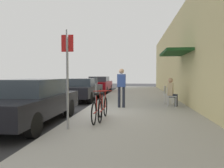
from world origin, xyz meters
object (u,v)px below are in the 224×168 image
parked_car_0 (31,101)px  seated_patron_0 (172,91)px  street_sign (67,71)px  cafe_chair_1 (167,93)px  parked_car_1 (82,89)px  parking_meter (96,90)px  cafe_chair_0 (170,95)px  parked_car_2 (99,84)px  bicycle_1 (97,109)px  pedestrian_standing (121,85)px  bicycle_0 (103,108)px

parked_car_0 → seated_patron_0: 6.10m
street_sign → cafe_chair_1: street_sign is taller
parked_car_0 → parked_car_1: parked_car_0 is taller
parked_car_0 → parking_meter: size_ratio=3.33×
cafe_chair_0 → cafe_chair_1: 0.95m
parked_car_2 → cafe_chair_0: 9.61m
parked_car_2 → parking_meter: 9.41m
bicycle_1 → cafe_chair_1: size_ratio=1.97×
seated_patron_0 → pedestrian_standing: (-2.26, -0.70, 0.30)m
street_sign → cafe_chair_0: size_ratio=2.99×
parking_meter → street_sign: size_ratio=0.51×
parking_meter → street_sign: 3.68m
bicycle_1 → cafe_chair_0: bicycle_1 is taller
parked_car_0 → pedestrian_standing: pedestrian_standing is taller
parked_car_2 → street_sign: size_ratio=1.69×
bicycle_1 → pedestrian_standing: size_ratio=1.01×
parked_car_2 → cafe_chair_0: bearing=-59.8°
bicycle_0 → cafe_chair_0: 4.19m
cafe_chair_0 → cafe_chair_1: bearing=89.9°
parking_meter → bicycle_1: size_ratio=0.77×
parked_car_1 → bicycle_1: bearing=-70.8°
bicycle_0 → cafe_chair_0: size_ratio=1.97×
street_sign → bicycle_0: street_sign is taller
street_sign → pedestrian_standing: size_ratio=1.53×
parked_car_0 → parking_meter: bearing=60.1°
bicycle_1 → parked_car_2: bearing=100.0°
seated_patron_0 → cafe_chair_1: seated_patron_0 is taller
seated_patron_0 → parked_car_1: bearing=152.9°
seated_patron_0 → cafe_chair_1: size_ratio=1.48×
parked_car_2 → pedestrian_standing: (2.63, -9.02, 0.38)m
parked_car_0 → parked_car_2: same height
pedestrian_standing → bicycle_1: bearing=-100.7°
pedestrian_standing → parked_car_1: bearing=129.4°
bicycle_0 → cafe_chair_1: size_ratio=1.97×
parked_car_1 → bicycle_0: 6.19m
parked_car_1 → street_sign: (1.50, -7.06, 0.94)m
parked_car_2 → bicycle_0: 11.80m
bicycle_1 → parking_meter: bearing=102.0°
parked_car_1 → pedestrian_standing: bearing=-50.6°
cafe_chair_0 → bicycle_1: bearing=-127.8°
parking_meter → bicycle_1: (0.55, -2.56, -0.41)m
seated_patron_0 → cafe_chair_1: (-0.06, 0.96, -0.19)m
parked_car_1 → cafe_chair_0: 5.44m
parked_car_1 → cafe_chair_1: 5.08m
seated_patron_0 → parked_car_2: bearing=120.4°
cafe_chair_0 → seated_patron_0: bearing=-15.9°
parking_meter → pedestrian_standing: (1.08, 0.26, 0.23)m
street_sign → bicycle_0: bearing=60.5°
parked_car_0 → street_sign: street_sign is taller
bicycle_0 → parking_meter: bearing=106.4°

